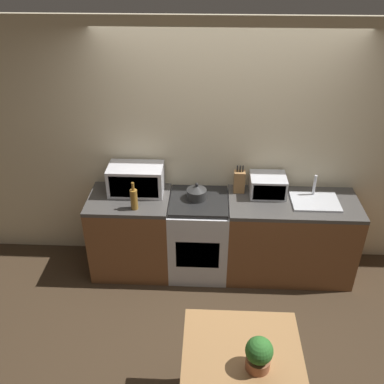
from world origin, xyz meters
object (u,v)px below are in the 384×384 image
toaster_oven (268,185)px  bottle (134,199)px  dining_table (242,363)px  stove_range (198,235)px  kettle (197,192)px  microwave (136,179)px

toaster_oven → bottle: bearing=-166.0°
bottle → dining_table: bottle is taller
stove_range → bottle: (-0.62, -0.19, 0.57)m
dining_table → kettle: bearing=102.1°
kettle → toaster_oven: toaster_oven is taller
toaster_oven → dining_table: bearing=-100.4°
microwave → dining_table: (1.00, -1.85, -0.38)m
stove_range → dining_table: (0.35, -1.73, 0.22)m
stove_range → bottle: 0.86m
toaster_oven → dining_table: 1.93m
stove_range → toaster_oven: toaster_oven is taller
stove_range → microwave: (-0.65, 0.13, 0.60)m
kettle → dining_table: kettle is taller
dining_table → microwave: bearing=118.4°
stove_range → microwave: microwave is taller
microwave → bottle: bearing=-85.2°
kettle → bottle: (-0.60, -0.21, 0.04)m
kettle → toaster_oven: (0.72, 0.11, 0.03)m
kettle → stove_range: bearing=-47.5°
stove_range → microwave: 0.89m
kettle → dining_table: 1.82m
bottle → microwave: bearing=94.8°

